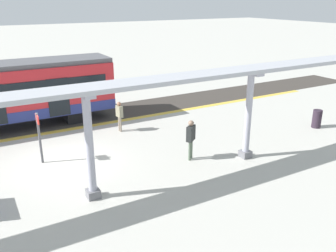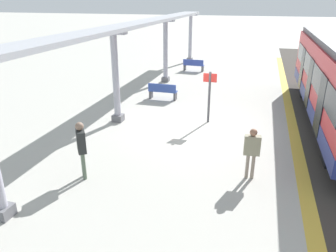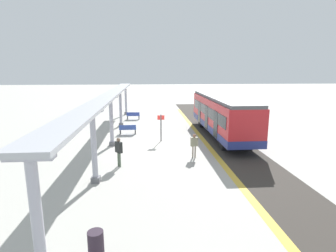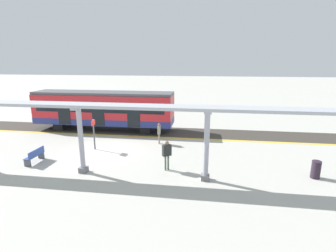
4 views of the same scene
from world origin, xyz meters
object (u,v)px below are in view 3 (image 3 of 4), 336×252
at_px(canopy_pillar_nearest, 126,100).
at_px(trash_bin, 96,246).
at_px(passenger_waiting_near_edge, 194,143).
at_px(passenger_by_the_benches, 119,149).
at_px(canopy_pillar_fourth, 94,146).
at_px(bench_mid_platform, 133,116).
at_px(canopy_pillar_third, 111,121).
at_px(platform_info_sign, 161,125).
at_px(bench_near_end, 128,129).
at_px(train_near_carriage, 221,115).
at_px(canopy_pillar_fifth, 38,228).
at_px(canopy_pillar_second, 121,107).

distance_m(canopy_pillar_nearest, trash_bin, 27.51).
bearing_deg(passenger_waiting_near_edge, passenger_by_the_benches, 15.39).
bearing_deg(canopy_pillar_fourth, bench_mid_platform, -93.46).
xyz_separation_m(canopy_pillar_third, platform_info_sign, (-3.79, -0.97, -0.60)).
bearing_deg(passenger_by_the_benches, bench_near_end, -89.68).
relative_size(trash_bin, passenger_waiting_near_edge, 0.61).
bearing_deg(platform_info_sign, trash_bin, 78.89).
relative_size(train_near_carriage, canopy_pillar_fifth, 3.31).
bearing_deg(canopy_pillar_nearest, bench_mid_platform, 106.23).
bearing_deg(canopy_pillar_fifth, passenger_waiting_near_edge, -118.35).
bearing_deg(train_near_carriage, canopy_pillar_fifth, 60.85).
xyz_separation_m(train_near_carriage, bench_near_end, (8.16, -1.31, -1.39)).
distance_m(canopy_pillar_nearest, bench_mid_platform, 4.14).
bearing_deg(canopy_pillar_fifth, canopy_pillar_second, -90.00).
bearing_deg(train_near_carriage, canopy_pillar_nearest, -53.61).
xyz_separation_m(canopy_pillar_fifth, bench_near_end, (-0.94, -17.62, -1.48)).
bearing_deg(platform_info_sign, canopy_pillar_fourth, 64.24).
distance_m(canopy_pillar_third, canopy_pillar_fourth, 6.89).
distance_m(canopy_pillar_second, bench_mid_platform, 4.01).
height_order(platform_info_sign, passenger_by_the_benches, platform_info_sign).
distance_m(platform_info_sign, passenger_waiting_near_edge, 4.76).
height_order(canopy_pillar_nearest, canopy_pillar_third, same).
distance_m(canopy_pillar_fourth, passenger_by_the_benches, 2.56).
distance_m(canopy_pillar_second, passenger_by_the_benches, 12.13).
bearing_deg(trash_bin, bench_near_end, -89.47).
bearing_deg(trash_bin, canopy_pillar_fourth, -79.52).
distance_m(passenger_waiting_near_edge, passenger_by_the_benches, 4.93).
height_order(bench_near_end, platform_info_sign, platform_info_sign).
height_order(train_near_carriage, passenger_by_the_benches, train_near_carriage).
relative_size(canopy_pillar_second, passenger_by_the_benches, 2.14).
xyz_separation_m(canopy_pillar_second, platform_info_sign, (-3.79, 6.42, -0.60)).
relative_size(canopy_pillar_second, canopy_pillar_fourth, 1.00).
bearing_deg(platform_info_sign, canopy_pillar_nearest, -74.51).
distance_m(canopy_pillar_nearest, platform_info_sign, 14.22).
bearing_deg(platform_info_sign, train_near_carriage, -165.77).
relative_size(canopy_pillar_fourth, passenger_waiting_near_edge, 2.38).
relative_size(canopy_pillar_fourth, platform_info_sign, 1.73).
height_order(canopy_pillar_nearest, bench_near_end, canopy_pillar_nearest).
distance_m(canopy_pillar_fifth, trash_bin, 2.17).
distance_m(canopy_pillar_second, canopy_pillar_fourth, 14.28).
relative_size(canopy_pillar_second, canopy_pillar_fifth, 1.00).
bearing_deg(canopy_pillar_third, canopy_pillar_fifth, 90.00).
bearing_deg(trash_bin, canopy_pillar_nearest, -87.72).
xyz_separation_m(platform_info_sign, passenger_by_the_benches, (2.81, 5.64, -0.22)).
xyz_separation_m(canopy_pillar_fourth, canopy_pillar_fifth, (0.00, 7.11, 0.00)).
height_order(canopy_pillar_second, canopy_pillar_fifth, same).
xyz_separation_m(canopy_pillar_third, canopy_pillar_fourth, (0.00, 6.89, 0.00)).
distance_m(train_near_carriage, trash_bin, 17.15).
bearing_deg(canopy_pillar_third, trash_bin, 94.88).
distance_m(canopy_pillar_fifth, passenger_by_the_benches, 9.42).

